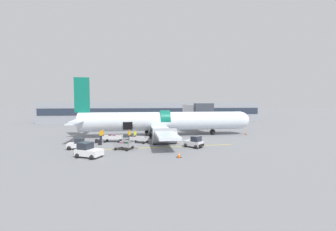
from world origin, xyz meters
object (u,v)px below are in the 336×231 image
object	(u,v)px
baggage_tug_lead	(77,144)
suitcase_on_tarmac_upright	(96,141)
ground_crew_loader_a	(135,135)
ground_crew_loader_b	(101,135)
ground_crew_supervisor	(103,134)
suitcase_on_tarmac_spare	(100,143)
baggage_cart_empty	(125,146)
baggage_tug_rear	(194,143)
baggage_cart_loading	(114,138)
airplane	(162,122)
baggage_cart_queued	(140,140)
baggage_tug_mid	(88,151)
ground_crew_driver	(129,135)

from	to	relation	value
baggage_tug_lead	suitcase_on_tarmac_upright	bearing A→B (deg)	65.36
ground_crew_loader_a	ground_crew_loader_b	bearing A→B (deg)	-177.20
ground_crew_supervisor	suitcase_on_tarmac_spare	distance (m)	4.80
baggage_cart_empty	ground_crew_supervisor	xyz separation A→B (m)	(-4.26, 8.43, 0.43)
ground_crew_loader_a	suitcase_on_tarmac_spare	distance (m)	6.73
baggage_tug_rear	baggage_cart_loading	bearing A→B (deg)	152.91
airplane	baggage_cart_empty	xyz separation A→B (m)	(-6.54, -10.79, -2.28)
baggage_tug_rear	suitcase_on_tarmac_spare	size ratio (longest dim) A/B	3.36
baggage_cart_loading	baggage_cart_queued	bearing A→B (deg)	-18.25
baggage_tug_mid	suitcase_on_tarmac_upright	world-z (taller)	baggage_tug_mid
airplane	ground_crew_loader_a	xyz separation A→B (m)	(-5.15, -3.00, -1.91)
baggage_cart_loading	ground_crew_supervisor	bearing A→B (deg)	131.10
ground_crew_loader_a	ground_crew_loader_b	xyz separation A→B (m)	(-5.80, -0.28, 0.10)
ground_crew_loader_a	suitcase_on_tarmac_upright	size ratio (longest dim) A/B	2.40
airplane	baggage_cart_loading	size ratio (longest dim) A/B	8.57
baggage_cart_loading	baggage_cart_empty	xyz separation A→B (m)	(2.13, -5.99, -0.09)
suitcase_on_tarmac_spare	ground_crew_loader_a	bearing A→B (deg)	37.86
ground_crew_driver	suitcase_on_tarmac_spare	distance (m)	5.56
ground_crew_loader_a	suitcase_on_tarmac_spare	xyz separation A→B (m)	(-5.30, -4.12, -0.49)
baggage_tug_lead	suitcase_on_tarmac_upright	world-z (taller)	baggage_tug_lead
baggage_tug_rear	ground_crew_loader_a	size ratio (longest dim) A/B	1.78
ground_crew_loader_a	baggage_tug_mid	bearing A→B (deg)	-115.84
baggage_tug_mid	ground_crew_supervisor	size ratio (longest dim) A/B	1.98
ground_crew_loader_b	ground_crew_driver	xyz separation A→B (m)	(4.84, -0.41, -0.00)
baggage_cart_empty	ground_crew_loader_b	xyz separation A→B (m)	(-4.42, 7.51, 0.46)
baggage_cart_empty	baggage_tug_lead	bearing A→B (deg)	169.07
baggage_tug_mid	airplane	bearing A→B (deg)	53.37
baggage_cart_empty	ground_crew_loader_a	world-z (taller)	ground_crew_loader_a
baggage_tug_rear	ground_crew_driver	world-z (taller)	ground_crew_driver
airplane	baggage_cart_queued	size ratio (longest dim) A/B	9.41
ground_crew_supervisor	suitcase_on_tarmac_spare	world-z (taller)	ground_crew_supervisor
baggage_tug_rear	baggage_cart_empty	xyz separation A→B (m)	(-9.89, 0.16, -0.20)
baggage_cart_loading	ground_crew_supervisor	size ratio (longest dim) A/B	2.34
baggage_tug_mid	ground_crew_loader_a	distance (m)	12.52
baggage_cart_loading	ground_crew_loader_b	size ratio (longest dim) A/B	2.26
baggage_cart_empty	suitcase_on_tarmac_spare	size ratio (longest dim) A/B	3.87
baggage_cart_queued	suitcase_on_tarmac_spare	distance (m)	6.12
baggage_tug_mid	baggage_cart_queued	world-z (taller)	baggage_tug_mid
airplane	ground_crew_loader_a	bearing A→B (deg)	-149.76
baggage_cart_empty	suitcase_on_tarmac_spare	bearing A→B (deg)	136.84
baggage_tug_rear	airplane	bearing A→B (deg)	106.98
baggage_cart_queued	suitcase_on_tarmac_upright	size ratio (longest dim) A/B	5.50
baggage_tug_mid	ground_crew_loader_a	size ratio (longest dim) A/B	2.12
baggage_cart_queued	ground_crew_loader_b	xyz separation A→B (m)	(-6.55, 2.92, 0.45)
baggage_tug_mid	suitcase_on_tarmac_upright	xyz separation A→B (m)	(-0.66, 8.72, -0.46)
baggage_tug_rear	baggage_cart_loading	world-z (taller)	baggage_tug_rear
baggage_tug_lead	ground_crew_driver	bearing A→B (deg)	39.85
airplane	ground_crew_driver	xyz separation A→B (m)	(-6.12, -3.70, -1.82)
baggage_cart_queued	suitcase_on_tarmac_spare	size ratio (longest dim) A/B	4.33
suitcase_on_tarmac_spare	baggage_cart_empty	bearing A→B (deg)	-43.16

